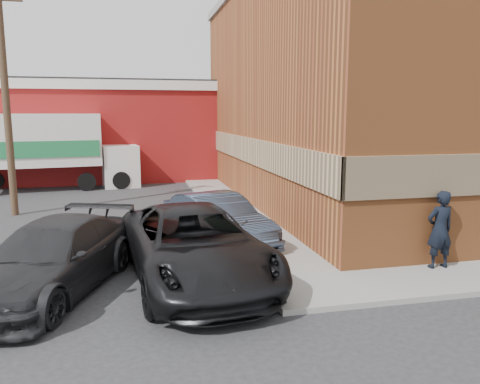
{
  "coord_description": "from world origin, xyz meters",
  "views": [
    {
      "loc": [
        -3.14,
        -9.63,
        3.74
      ],
      "look_at": [
        -0.22,
        3.0,
        1.57
      ],
      "focal_mm": 35.0,
      "sensor_mm": 36.0,
      "label": 1
    }
  ],
  "objects": [
    {
      "name": "sedan",
      "position": [
        -0.8,
        3.33,
        0.73
      ],
      "size": [
        2.88,
        4.69,
        1.46
      ],
      "primitive_type": "imported",
      "rotation": [
        0.0,
        0.0,
        0.33
      ],
      "color": "#344156",
      "rests_on": "ground"
    },
    {
      "name": "ground",
      "position": [
        0.0,
        0.0,
        0.0
      ],
      "size": [
        90.0,
        90.0,
        0.0
      ],
      "primitive_type": "plane",
      "color": "#28282B",
      "rests_on": "ground"
    },
    {
      "name": "suv_b",
      "position": [
        -4.87,
        0.5,
        0.74
      ],
      "size": [
        3.79,
        5.54,
        1.49
      ],
      "primitive_type": "imported",
      "rotation": [
        0.0,
        0.0,
        -0.37
      ],
      "color": "#28282B",
      "rests_on": "ground"
    },
    {
      "name": "brick_building",
      "position": [
        8.5,
        9.0,
        4.68
      ],
      "size": [
        14.25,
        18.25,
        9.36
      ],
      "color": "#A25629",
      "rests_on": "ground"
    },
    {
      "name": "suv_a",
      "position": [
        -1.85,
        0.5,
        0.83
      ],
      "size": [
        3.39,
        6.23,
        1.66
      ],
      "primitive_type": "imported",
      "rotation": [
        0.0,
        0.0,
        0.11
      ],
      "color": "black",
      "rests_on": "ground"
    },
    {
      "name": "box_truck",
      "position": [
        -6.9,
        15.08,
        2.17
      ],
      "size": [
        7.85,
        3.26,
        3.76
      ],
      "rotation": [
        0.0,
        0.0,
        0.14
      ],
      "color": "white",
      "rests_on": "ground"
    },
    {
      "name": "sidewalk_west",
      "position": [
        0.6,
        9.0,
        0.06
      ],
      "size": [
        1.8,
        18.0,
        0.12
      ],
      "primitive_type": "cube",
      "color": "gray",
      "rests_on": "ground"
    },
    {
      "name": "warehouse",
      "position": [
        -6.0,
        20.0,
        2.81
      ],
      "size": [
        16.3,
        8.3,
        5.6
      ],
      "color": "maroon",
      "rests_on": "ground"
    },
    {
      "name": "man",
      "position": [
        3.87,
        -0.25,
        1.05
      ],
      "size": [
        0.69,
        0.46,
        1.86
      ],
      "primitive_type": "imported",
      "rotation": [
        0.0,
        0.0,
        3.17
      ],
      "color": "black",
      "rests_on": "sidewalk_south"
    },
    {
      "name": "utility_pole",
      "position": [
        -7.5,
        9.0,
        4.75
      ],
      "size": [
        2.0,
        0.26,
        9.0
      ],
      "color": "#4E3B27",
      "rests_on": "ground"
    }
  ]
}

